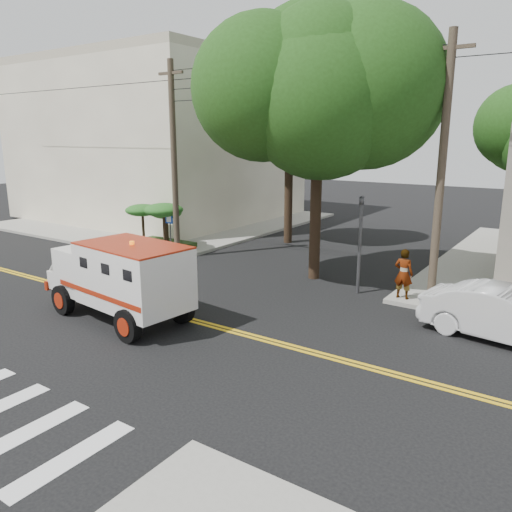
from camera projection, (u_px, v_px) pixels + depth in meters
The scene contains 13 objects.
ground at pixel (178, 317), 16.11m from camera, with size 100.00×100.00×0.00m, color black.
sidewalk_nw at pixel (168, 220), 34.33m from camera, with size 17.00×17.00×0.15m, color gray.
building_left at pixel (159, 144), 35.44m from camera, with size 16.00×14.00×10.00m, color #BEB49C.
utility_pole_left at pixel (174, 162), 22.94m from camera, with size 0.28×0.28×9.00m, color #382D23.
utility_pole_right at pixel (441, 173), 16.60m from camera, with size 0.28×0.28×9.00m, color #382D23.
tree_main at pixel (326, 94), 18.36m from camera, with size 6.08×5.70×9.85m.
tree_left at pixel (293, 135), 25.71m from camera, with size 4.48×4.20×7.70m.
traffic_signal at pixel (360, 234), 18.02m from camera, with size 0.15×0.18×3.60m.
accessibility_sign at pixel (170, 228), 24.14m from camera, with size 0.45×0.10×2.02m.
palm_planter at pixel (158, 218), 25.12m from camera, with size 3.52×2.63×2.36m.
armored_truck at pixel (120, 275), 15.61m from camera, with size 5.75×2.75×2.53m.
parked_sedan at pixel (506, 315), 14.07m from camera, with size 1.61×4.61×1.52m, color silver.
pedestrian_a at pixel (404, 274), 17.29m from camera, with size 0.65×0.42×1.77m, color gray.
Camera 1 is at (10.62, -11.16, 5.68)m, focal length 35.00 mm.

